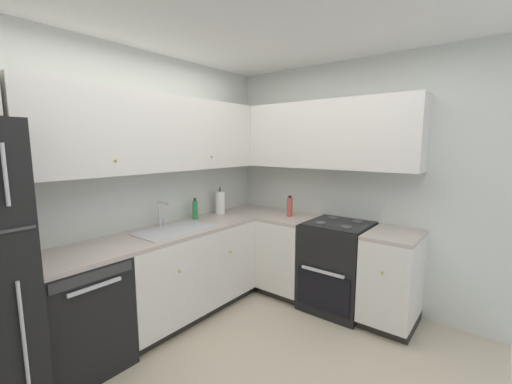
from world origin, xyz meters
TOP-DOWN VIEW (x-y plane):
  - wall_back at (0.00, 1.47)m, footprint 3.56×0.05m
  - wall_right at (1.75, 0.00)m, footprint 0.05×2.99m
  - dishwasher at (-0.63, 1.14)m, footprint 0.60×0.63m
  - lower_cabinets_back at (0.40, 1.15)m, footprint 1.45×0.62m
  - countertop_back at (0.40, 1.15)m, footprint 2.66×0.60m
  - lower_cabinets_right at (1.43, 0.07)m, footprint 0.62×1.60m
  - countertop_right at (1.43, 0.07)m, footprint 0.60×1.60m
  - oven_range at (1.45, 0.01)m, footprint 0.68×0.62m
  - upper_cabinets_back at (0.24, 1.29)m, footprint 2.34×0.34m
  - upper_cabinets_right at (1.57, 0.37)m, footprint 0.32×2.15m
  - sink at (0.26, 1.12)m, footprint 0.71×0.40m
  - faucet at (0.27, 1.33)m, footprint 0.07×0.16m
  - soap_bottle at (0.70, 1.33)m, footprint 0.06×0.06m
  - paper_towel_roll at (1.06, 1.31)m, footprint 0.11×0.11m
  - oil_bottle at (1.43, 0.59)m, footprint 0.06×0.06m

SIDE VIEW (x-z plane):
  - dishwasher at x=-0.63m, z-range 0.00..0.86m
  - lower_cabinets_right at x=1.43m, z-range 0.00..0.86m
  - lower_cabinets_back at x=0.40m, z-range 0.00..0.86m
  - oven_range at x=1.45m, z-range -0.07..0.97m
  - sink at x=0.26m, z-range 0.80..0.90m
  - countertop_back at x=0.40m, z-range 0.86..0.89m
  - countertop_right at x=1.43m, z-range 0.86..0.89m
  - soap_bottle at x=0.70m, z-range 0.88..1.11m
  - oil_bottle at x=1.43m, z-range 0.88..1.12m
  - paper_towel_roll at x=1.06m, z-range 0.86..1.18m
  - faucet at x=0.27m, z-range 0.91..1.17m
  - wall_back at x=0.00m, z-range 0.00..2.55m
  - wall_right at x=1.75m, z-range 0.00..2.55m
  - upper_cabinets_back at x=0.24m, z-range 1.44..2.13m
  - upper_cabinets_right at x=1.57m, z-range 1.44..2.13m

